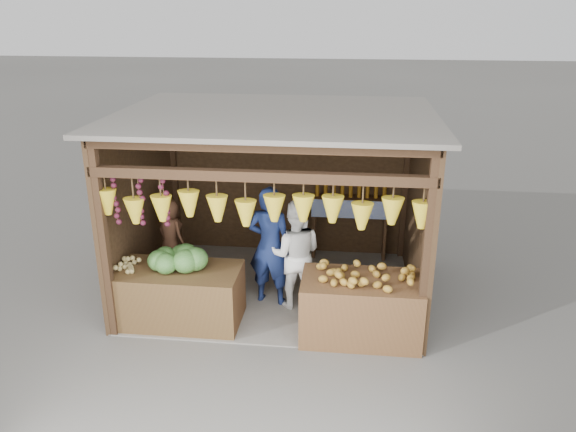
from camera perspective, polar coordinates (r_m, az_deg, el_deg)
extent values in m
plane|color=#514F49|center=(8.51, -1.14, -7.49)|extent=(80.00, 80.00, 0.00)
cube|color=slate|center=(8.50, -1.14, -7.43)|extent=(4.00, 3.00, 0.02)
cube|color=black|center=(9.40, 0.00, 3.85)|extent=(4.00, 0.06, 2.60)
cube|color=black|center=(8.47, -14.75, 1.27)|extent=(0.06, 3.00, 2.60)
cube|color=black|center=(7.98, 13.18, 0.21)|extent=(0.06, 3.00, 2.60)
cube|color=#605B54|center=(7.64, -1.28, 10.21)|extent=(4.30, 3.30, 0.06)
cube|color=black|center=(7.21, -18.26, -2.52)|extent=(0.11, 0.11, 2.60)
cube|color=black|center=(6.65, 13.94, -4.05)|extent=(0.11, 0.11, 2.60)
cube|color=black|center=(9.74, -11.48, 4.04)|extent=(0.11, 0.11, 2.60)
cube|color=black|center=(9.33, 11.90, 3.28)|extent=(0.11, 0.11, 2.60)
cube|color=black|center=(6.35, -2.99, 4.07)|extent=(4.00, 0.12, 0.12)
cube|color=black|center=(6.26, -3.04, 7.05)|extent=(4.00, 0.12, 0.12)
cube|color=#382314|center=(9.23, 6.36, 1.77)|extent=(1.25, 0.30, 0.05)
cube|color=#382314|center=(9.42, 2.68, -1.11)|extent=(0.05, 0.28, 1.05)
cube|color=#382314|center=(9.43, 9.79, -1.39)|extent=(0.05, 0.28, 1.05)
cube|color=blue|center=(9.12, 6.32, 0.68)|extent=(1.25, 0.02, 0.30)
cube|color=#4A2E18|center=(7.68, -11.07, -7.95)|extent=(1.66, 0.85, 0.77)
cube|color=#4E301A|center=(7.27, 7.38, -9.27)|extent=(1.50, 0.85, 0.81)
cube|color=black|center=(8.83, -11.54, -5.78)|extent=(0.31, 0.31, 0.29)
imported|color=#15214E|center=(7.81, -1.84, -3.09)|extent=(0.70, 0.53, 1.74)
imported|color=white|center=(7.76, 0.76, -3.90)|extent=(0.77, 0.61, 1.57)
imported|color=#543321|center=(8.56, -11.86, -1.73)|extent=(0.61, 0.56, 1.05)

